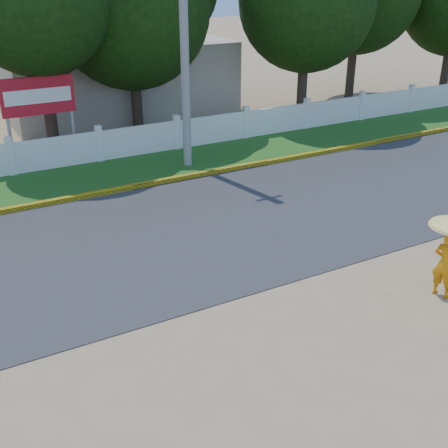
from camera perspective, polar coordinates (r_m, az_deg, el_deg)
name	(u,v)px	position (r m, az deg, el deg)	size (l,w,h in m)	color
ground	(272,320)	(11.37, 4.90, -9.73)	(120.00, 120.00, 0.00)	#9E8460
road	(178,233)	(14.79, -4.65, -0.92)	(60.00, 7.00, 0.02)	#38383A
grass_verge	(114,173)	(19.35, -11.11, 5.11)	(60.00, 3.50, 0.03)	#2D601E
curb	(131,187)	(17.81, -9.39, 3.70)	(40.00, 0.18, 0.16)	yellow
fence	(100,146)	(20.50, -12.53, 7.70)	(40.00, 0.10, 1.10)	silver
building_near	(116,77)	(27.44, -10.91, 14.44)	(10.00, 6.00, 3.20)	#B7AD99
utility_pole	(184,37)	(18.87, -4.06, 18.38)	(0.28, 0.28, 8.57)	gray
billboard	(38,101)	(20.78, -18.35, 11.82)	(2.50, 0.13, 2.95)	gray
tree_row	(153,5)	(23.53, -7.21, 21.23)	(37.92, 8.16, 8.31)	#473828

